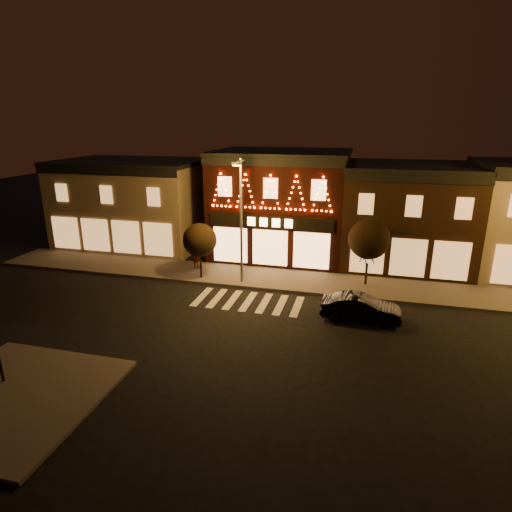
% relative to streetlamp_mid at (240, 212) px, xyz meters
% --- Properties ---
extents(ground, '(120.00, 120.00, 0.00)m').
position_rel_streetlamp_mid_xyz_m(ground, '(1.19, -6.58, -4.91)').
color(ground, black).
rests_on(ground, ground).
extents(sidewalk_far, '(44.00, 4.00, 0.15)m').
position_rel_streetlamp_mid_xyz_m(sidewalk_far, '(3.19, 1.42, -4.84)').
color(sidewalk_far, '#47423D').
rests_on(sidewalk_far, ground).
extents(sidewalk_near, '(7.00, 7.00, 0.15)m').
position_rel_streetlamp_mid_xyz_m(sidewalk_near, '(-5.31, -14.08, -4.84)').
color(sidewalk_near, '#47423D').
rests_on(sidewalk_near, ground).
extents(building_left, '(12.20, 8.28, 7.30)m').
position_rel_streetlamp_mid_xyz_m(building_left, '(-11.81, 7.41, -1.25)').
color(building_left, '#786A55').
rests_on(building_left, ground).
extents(building_pulp, '(10.20, 8.34, 8.30)m').
position_rel_streetlamp_mid_xyz_m(building_pulp, '(1.19, 7.40, -0.75)').
color(building_pulp, black).
rests_on(building_pulp, ground).
extents(building_right_a, '(9.20, 8.28, 7.50)m').
position_rel_streetlamp_mid_xyz_m(building_right_a, '(10.69, 7.41, -1.15)').
color(building_right_a, '#372213').
rests_on(building_right_a, ground).
extents(streetlamp_mid, '(0.57, 1.86, 8.12)m').
position_rel_streetlamp_mid_xyz_m(streetlamp_mid, '(0.00, 0.00, 0.00)').
color(streetlamp_mid, '#59595E').
rests_on(streetlamp_mid, sidewalk_far).
extents(tree_left, '(2.28, 2.28, 3.80)m').
position_rel_streetlamp_mid_xyz_m(tree_left, '(-2.96, 0.28, -2.10)').
color(tree_left, black).
rests_on(tree_left, sidewalk_far).
extents(tree_right, '(2.64, 2.64, 4.41)m').
position_rel_streetlamp_mid_xyz_m(tree_right, '(8.05, 1.78, -1.68)').
color(tree_right, black).
rests_on(tree_right, sidewalk_far).
extents(dark_sedan, '(4.32, 1.60, 1.41)m').
position_rel_streetlamp_mid_xyz_m(dark_sedan, '(7.83, -3.44, -4.21)').
color(dark_sedan, black).
rests_on(dark_sedan, ground).
extents(pedestrian, '(0.80, 0.65, 1.90)m').
position_rel_streetlamp_mid_xyz_m(pedestrian, '(-3.99, 2.01, -3.81)').
color(pedestrian, gray).
rests_on(pedestrian, sidewalk_far).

